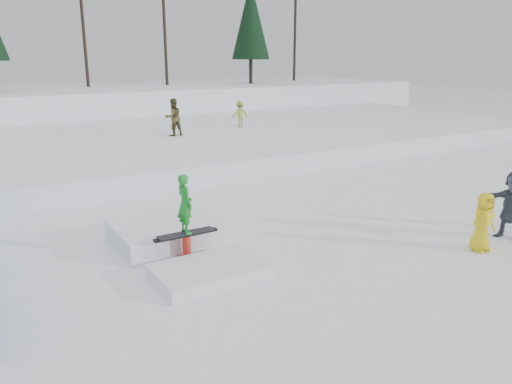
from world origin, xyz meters
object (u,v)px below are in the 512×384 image
spectator_yellow (483,222)px  spectator_dark (512,205)px  walker_olive (173,117)px  jib_rail_feature (177,240)px  walker_ygreen (240,114)px

spectator_yellow → spectator_dark: size_ratio=0.81×
walker_olive → spectator_yellow: (1.32, -16.58, -0.98)m
walker_olive → jib_rail_feature: walker_olive is taller
jib_rail_feature → walker_olive: bearing=67.6°
spectator_dark → walker_olive: bearing=173.7°
walker_olive → spectator_yellow: 16.66m
walker_ygreen → spectator_dark: bearing=90.6°
walker_olive → jib_rail_feature: (-5.22, -12.66, -1.43)m
walker_ygreen → jib_rail_feature: size_ratio=0.33×
walker_ygreen → spectator_yellow: 17.92m
walker_olive → walker_ygreen: size_ratio=1.27×
jib_rail_feature → spectator_yellow: bearing=-30.9°
walker_ygreen → jib_rail_feature: bearing=61.0°
spectator_yellow → jib_rail_feature: (-6.54, 3.92, -0.45)m
walker_olive → spectator_dark: 16.68m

